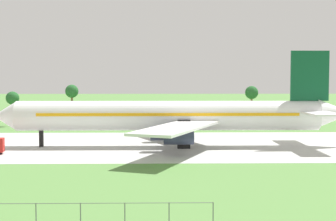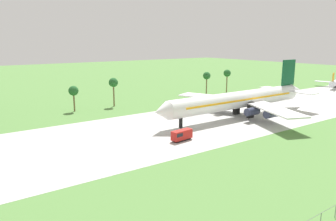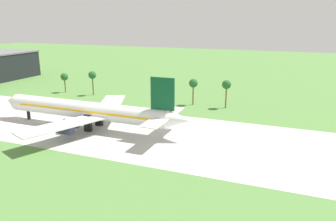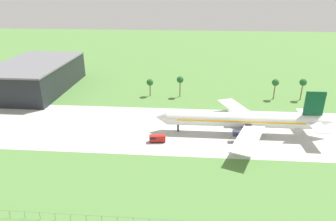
% 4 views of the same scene
% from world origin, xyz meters
% --- Properties ---
extents(ground_plane, '(600.00, 600.00, 0.00)m').
position_xyz_m(ground_plane, '(0.00, 0.00, 0.00)').
color(ground_plane, '#517F3D').
extents(taxiway_strip, '(320.00, 44.00, 0.02)m').
position_xyz_m(taxiway_strip, '(0.00, 0.00, 0.01)').
color(taxiway_strip, '#B2B2AD').
rests_on(taxiway_strip, ground_plane).
extents(jet_airliner, '(69.70, 53.18, 18.43)m').
position_xyz_m(jet_airliner, '(38.56, -2.13, 5.88)').
color(jet_airliner, white).
rests_on(jet_airliner, ground_plane).
extents(baggage_tug, '(6.26, 2.67, 2.80)m').
position_xyz_m(baggage_tug, '(5.00, -12.03, 1.50)').
color(baggage_tug, black).
rests_on(baggage_tug, ground_plane).
extents(perimeter_fence, '(80.10, 0.10, 2.10)m').
position_xyz_m(perimeter_fence, '(0.00, -55.00, 1.45)').
color(perimeter_fence, slate).
rests_on(perimeter_fence, ground_plane).
extents(palm_tree_row, '(82.51, 3.60, 11.32)m').
position_xyz_m(palm_tree_row, '(35.61, 39.36, 8.68)').
color(palm_tree_row, brown).
rests_on(palm_tree_row, ground_plane).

